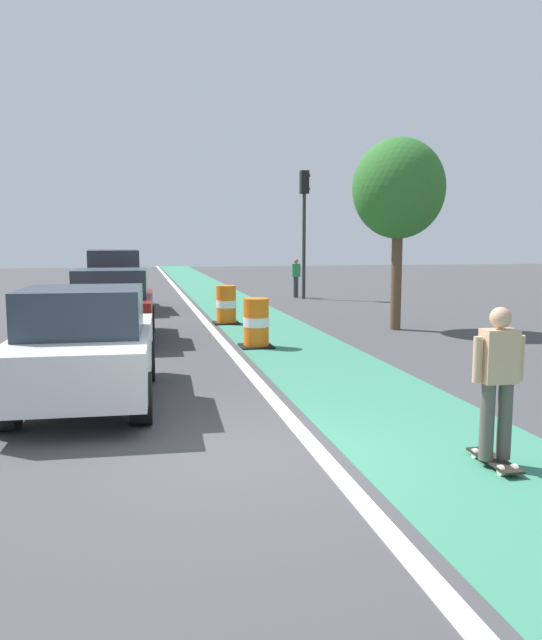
% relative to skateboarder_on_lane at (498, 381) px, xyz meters
% --- Properties ---
extents(ground_plane, '(100.00, 100.00, 0.00)m').
position_rel_skateboarder_on_lane_xyz_m(ground_plane, '(-2.58, 0.95, -0.91)').
color(ground_plane, '#424244').
extents(bike_lane_strip, '(2.50, 80.00, 0.01)m').
position_rel_skateboarder_on_lane_xyz_m(bike_lane_strip, '(-0.18, 12.95, -0.91)').
color(bike_lane_strip, '#387F60').
rests_on(bike_lane_strip, ground).
extents(lane_divider_stripe, '(0.20, 80.00, 0.01)m').
position_rel_skateboarder_on_lane_xyz_m(lane_divider_stripe, '(-1.68, 12.95, -0.91)').
color(lane_divider_stripe, silver).
rests_on(lane_divider_stripe, ground).
extents(skateboarder_on_lane, '(0.57, 0.80, 1.69)m').
position_rel_skateboarder_on_lane_xyz_m(skateboarder_on_lane, '(0.00, 0.00, 0.00)').
color(skateboarder_on_lane, black).
rests_on(skateboarder_on_lane, ground).
extents(parked_sedan_nearest, '(2.06, 4.18, 1.70)m').
position_rel_skateboarder_on_lane_xyz_m(parked_sedan_nearest, '(-4.38, 3.60, -0.08)').
color(parked_sedan_nearest, silver).
rests_on(parked_sedan_nearest, ground).
extents(parked_sedan_second, '(2.03, 4.16, 1.70)m').
position_rel_skateboarder_on_lane_xyz_m(parked_sedan_second, '(-4.19, 9.49, -0.08)').
color(parked_sedan_second, maroon).
rests_on(parked_sedan_second, ground).
extents(parked_suv_third, '(2.08, 4.68, 2.04)m').
position_rel_skateboarder_on_lane_xyz_m(parked_suv_third, '(-4.38, 16.35, 0.12)').
color(parked_suv_third, maroon).
rests_on(parked_suv_third, ground).
extents(traffic_barrel_front, '(0.73, 0.73, 1.09)m').
position_rel_skateboarder_on_lane_xyz_m(traffic_barrel_front, '(-1.05, 7.87, -0.38)').
color(traffic_barrel_front, orange).
rests_on(traffic_barrel_front, ground).
extents(traffic_barrel_mid, '(0.73, 0.73, 1.09)m').
position_rel_skateboarder_on_lane_xyz_m(traffic_barrel_mid, '(-1.14, 11.96, -0.38)').
color(traffic_barrel_mid, orange).
rests_on(traffic_barrel_mid, ground).
extents(traffic_light_corner, '(0.41, 0.32, 5.10)m').
position_rel_skateboarder_on_lane_xyz_m(traffic_light_corner, '(3.02, 18.91, 2.59)').
color(traffic_light_corner, '#2D2D2D').
rests_on(traffic_light_corner, ground).
extents(pedestrian_crossing, '(0.34, 0.20, 1.61)m').
position_rel_skateboarder_on_lane_xyz_m(pedestrian_crossing, '(2.86, 19.58, -0.05)').
color(pedestrian_crossing, '#33333D').
rests_on(pedestrian_crossing, ground).
extents(street_tree_sidewalk, '(2.40, 2.40, 5.00)m').
position_rel_skateboarder_on_lane_xyz_m(street_tree_sidewalk, '(3.10, 9.84, 2.76)').
color(street_tree_sidewalk, brown).
rests_on(street_tree_sidewalk, ground).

